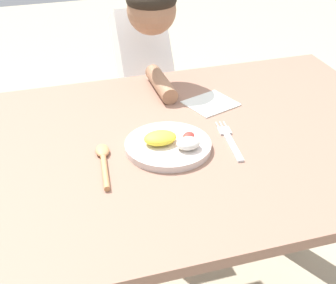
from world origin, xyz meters
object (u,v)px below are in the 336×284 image
object	(u,v)px
person	(144,113)
fork	(230,141)
spoon	(104,160)
plate	(169,144)

from	to	relation	value
person	fork	bearing A→B (deg)	98.54
spoon	person	world-z (taller)	person
plate	person	distance (m)	0.60
fork	person	distance (m)	0.61
person	plate	bearing A→B (deg)	82.40
plate	fork	xyz separation A→B (m)	(0.16, -0.01, -0.01)
spoon	fork	bearing A→B (deg)	-82.72
plate	fork	bearing A→B (deg)	-3.74
plate	person	size ratio (longest dim) A/B	0.21
plate	fork	world-z (taller)	plate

